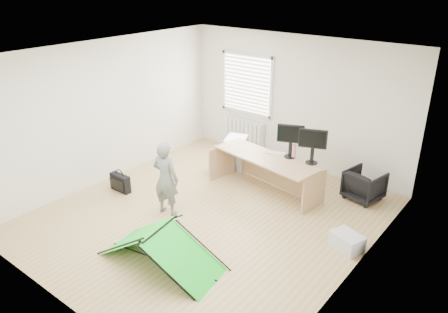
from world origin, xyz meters
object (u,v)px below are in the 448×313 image
Objects in this scene: thermos at (294,151)px; office_chair at (364,185)px; filing_cabinet at (236,152)px; storage_crate at (347,242)px; duffel_bag at (171,243)px; monitor_right at (312,151)px; kite at (161,246)px; person at (166,179)px; desk at (264,174)px; monitor_left at (290,145)px; laptop_bag at (120,183)px.

thermos is 1.40m from office_chair.
filing_cabinet is 3.36m from storage_crate.
filing_cabinet is 3.16m from duffel_bag.
monitor_right reaches higher than duffel_bag.
office_chair is (2.66, 0.30, -0.04)m from filing_cabinet.
storage_crate is 2.61m from duffel_bag.
monitor_right is 0.80× the size of office_chair.
thermos reaches higher than kite.
kite reaches higher than office_chair.
kite is 2.73m from storage_crate.
person is 3.03m from storage_crate.
person is 2.50× the size of duffel_bag.
desk is at bearing 178.15° from monitor_right.
desk is 0.73m from monitor_left.
thermos is 3.27m from laptop_bag.
monitor_left reaches higher than office_chair.
desk is 3.38× the size of office_chair.
monitor_left is at bearing 47.23° from desk.
laptop_bag is 0.86× the size of duffel_bag.
filing_cabinet is at bearing 145.50° from monitor_left.
duffel_bag is (0.81, -0.73, -0.53)m from person.
duffel_bag is (-2.03, -1.63, -0.01)m from storage_crate.
storage_crate is at bearing -55.26° from monitor_left.
desk is at bearing 81.47° from kite.
office_chair is at bearing 16.59° from monitor_right.
monitor_left is 0.98× the size of monitor_right.
monitor_right reaches higher than storage_crate.
filing_cabinet is 1.32× the size of monitor_right.
monitor_left is at bearing 158.75° from monitor_right.
monitor_left is at bearing 147.46° from storage_crate.
monitor_left is 1.08× the size of laptop_bag.
monitor_left is 0.12m from thermos.
monitor_right is at bearing 138.92° from storage_crate.
kite is at bearing -47.19° from duffel_bag.
monitor_right is 2.92m from duffel_bag.
monitor_right is 3.13m from kite.
laptop_bag is (-4.10, -0.88, 0.04)m from storage_crate.
filing_cabinet reaches higher than kite.
duffel_bag is (1.04, -2.97, -0.21)m from filing_cabinet.
monitor_left is 0.92× the size of duffel_bag.
storage_crate is at bearing -34.08° from thermos.
filing_cabinet reaches higher than duffel_bag.
person is at bearing 57.95° from office_chair.
person reaches higher than filing_cabinet.
monitor_right is at bearing -22.86° from monitor_left.
thermos is at bearing -134.08° from person.
office_chair is (1.22, 0.60, -0.65)m from monitor_left.
office_chair is (1.15, 0.58, -0.55)m from thermos.
desk is at bearing 40.92° from office_chair.
storage_crate is 1.02× the size of laptop_bag.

